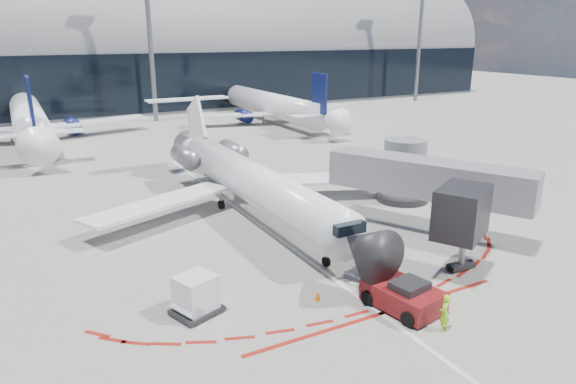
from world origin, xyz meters
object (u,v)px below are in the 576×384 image
pushback_tug (403,295)px  ramp_worker (444,313)px  regional_jet (247,179)px  uld_container (196,295)px

pushback_tug → ramp_worker: 2.36m
regional_jet → ramp_worker: 18.58m
ramp_worker → uld_container: bearing=-59.4°
pushback_tug → ramp_worker: bearing=-93.5°
ramp_worker → uld_container: 11.05m
ramp_worker → regional_jet: bearing=-110.7°
regional_jet → uld_container: 14.53m
pushback_tug → uld_container: size_ratio=2.30×
pushback_tug → uld_container: uld_container is taller
regional_jet → pushback_tug: size_ratio=5.06×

